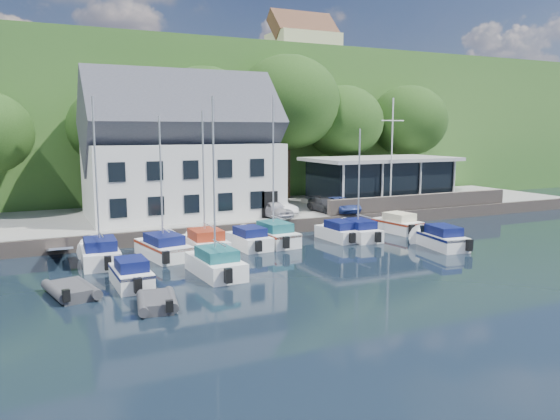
{
  "coord_description": "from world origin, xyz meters",
  "views": [
    {
      "loc": [
        -18.1,
        -24.4,
        7.57
      ],
      "look_at": [
        -2.29,
        9.0,
        2.1
      ],
      "focal_mm": 35.0,
      "sensor_mm": 36.0,
      "label": 1
    }
  ],
  "objects_px": {
    "boat_r1_2": "(204,177)",
    "boat_r1_5": "(338,230)",
    "boat_r1_6": "(359,178)",
    "boat_r2_0": "(131,272)",
    "boat_r2_1": "(214,188)",
    "car_dgrey": "(325,205)",
    "boat_r1_4": "(273,174)",
    "car_blue": "(340,204)",
    "flagpole": "(392,154)",
    "dinghy_1": "(157,300)",
    "dinghy_0": "(71,288)",
    "boat_r1_1": "(161,183)",
    "boat_r1_7": "(397,222)",
    "boat_r2_4": "(441,236)",
    "boat_r1_0": "(96,183)",
    "club_pavilion": "(380,180)",
    "harbor_building": "(182,159)",
    "boat_r1_3": "(249,237)",
    "car_silver": "(274,209)",
    "car_white": "(276,207)"
  },
  "relations": [
    {
      "from": "boat_r1_2",
      "to": "boat_r1_5",
      "type": "bearing_deg",
      "value": 0.26
    },
    {
      "from": "boat_r1_6",
      "to": "boat_r2_0",
      "type": "xyz_separation_m",
      "value": [
        -16.4,
        -5.01,
        -3.53
      ]
    },
    {
      "from": "boat_r1_5",
      "to": "boat_r2_1",
      "type": "relative_size",
      "value": 0.57
    },
    {
      "from": "car_dgrey",
      "to": "boat_r1_4",
      "type": "height_order",
      "value": "boat_r1_4"
    },
    {
      "from": "car_blue",
      "to": "flagpole",
      "type": "xyz_separation_m",
      "value": [
        4.69,
        -0.34,
        3.91
      ]
    },
    {
      "from": "boat_r2_0",
      "to": "dinghy_1",
      "type": "height_order",
      "value": "boat_r2_0"
    },
    {
      "from": "dinghy_0",
      "to": "boat_r1_1",
      "type": "bearing_deg",
      "value": 34.07
    },
    {
      "from": "boat_r1_7",
      "to": "boat_r2_1",
      "type": "height_order",
      "value": "boat_r2_1"
    },
    {
      "from": "car_blue",
      "to": "dinghy_1",
      "type": "height_order",
      "value": "car_blue"
    },
    {
      "from": "car_dgrey",
      "to": "boat_r2_4",
      "type": "distance_m",
      "value": 11.23
    },
    {
      "from": "flagpole",
      "to": "boat_r1_2",
      "type": "distance_m",
      "value": 18.4
    },
    {
      "from": "boat_r1_7",
      "to": "boat_r1_1",
      "type": "bearing_deg",
      "value": 174.13
    },
    {
      "from": "boat_r1_5",
      "to": "boat_r2_1",
      "type": "distance_m",
      "value": 12.44
    },
    {
      "from": "boat_r1_0",
      "to": "boat_r1_7",
      "type": "relative_size",
      "value": 1.75
    },
    {
      "from": "car_dgrey",
      "to": "flagpole",
      "type": "distance_m",
      "value": 7.0
    },
    {
      "from": "boat_r1_0",
      "to": "boat_r1_4",
      "type": "distance_m",
      "value": 11.19
    },
    {
      "from": "club_pavilion",
      "to": "boat_r1_7",
      "type": "relative_size",
      "value": 2.48
    },
    {
      "from": "harbor_building",
      "to": "boat_r1_3",
      "type": "xyz_separation_m",
      "value": [
        1.8,
        -8.92,
        -4.65
      ]
    },
    {
      "from": "boat_r1_2",
      "to": "boat_r2_1",
      "type": "xyz_separation_m",
      "value": [
        -1.03,
        -5.05,
        -0.16
      ]
    },
    {
      "from": "boat_r2_0",
      "to": "dinghy_0",
      "type": "relative_size",
      "value": 1.54
    },
    {
      "from": "flagpole",
      "to": "boat_r1_7",
      "type": "distance_m",
      "value": 6.95
    },
    {
      "from": "harbor_building",
      "to": "boat_r1_6",
      "type": "distance_m",
      "value": 13.66
    },
    {
      "from": "boat_r1_3",
      "to": "boat_r2_1",
      "type": "relative_size",
      "value": 0.57
    },
    {
      "from": "flagpole",
      "to": "boat_r1_1",
      "type": "height_order",
      "value": "flagpole"
    },
    {
      "from": "car_dgrey",
      "to": "boat_r1_6",
      "type": "relative_size",
      "value": 0.45
    },
    {
      "from": "boat_r1_3",
      "to": "flagpole",
      "type": "bearing_deg",
      "value": 13.51
    },
    {
      "from": "boat_r2_0",
      "to": "boat_r2_4",
      "type": "height_order",
      "value": "boat_r2_4"
    },
    {
      "from": "boat_r1_6",
      "to": "car_silver",
      "type": "bearing_deg",
      "value": 129.66
    },
    {
      "from": "car_blue",
      "to": "boat_r2_4",
      "type": "height_order",
      "value": "car_blue"
    },
    {
      "from": "boat_r1_7",
      "to": "boat_r1_4",
      "type": "bearing_deg",
      "value": 172.07
    },
    {
      "from": "club_pavilion",
      "to": "dinghy_1",
      "type": "distance_m",
      "value": 30.18
    },
    {
      "from": "boat_r1_1",
      "to": "boat_r1_0",
      "type": "bearing_deg",
      "value": 172.18
    },
    {
      "from": "boat_r1_1",
      "to": "boat_r1_7",
      "type": "xyz_separation_m",
      "value": [
        17.68,
        0.63,
        -3.71
      ]
    },
    {
      "from": "harbor_building",
      "to": "boat_r2_4",
      "type": "height_order",
      "value": "harbor_building"
    },
    {
      "from": "boat_r1_7",
      "to": "boat_r1_0",
      "type": "bearing_deg",
      "value": 174.14
    },
    {
      "from": "boat_r2_0",
      "to": "boat_r1_5",
      "type": "bearing_deg",
      "value": 18.54
    },
    {
      "from": "harbor_building",
      "to": "boat_r1_1",
      "type": "distance_m",
      "value": 9.94
    },
    {
      "from": "car_silver",
      "to": "boat_r1_4",
      "type": "height_order",
      "value": "boat_r1_4"
    },
    {
      "from": "car_white",
      "to": "club_pavilion",
      "type": "bearing_deg",
      "value": -5.01
    },
    {
      "from": "car_silver",
      "to": "boat_r1_5",
      "type": "xyz_separation_m",
      "value": [
        2.57,
        -5.08,
        -0.95
      ]
    },
    {
      "from": "harbor_building",
      "to": "car_white",
      "type": "xyz_separation_m",
      "value": [
        6.42,
        -3.13,
        -3.71
      ]
    },
    {
      "from": "car_white",
      "to": "harbor_building",
      "type": "bearing_deg",
      "value": 136.25
    },
    {
      "from": "car_blue",
      "to": "dinghy_1",
      "type": "distance_m",
      "value": 23.07
    },
    {
      "from": "boat_r1_2",
      "to": "car_silver",
      "type": "bearing_deg",
      "value": 36.03
    },
    {
      "from": "club_pavilion",
      "to": "boat_r1_3",
      "type": "height_order",
      "value": "club_pavilion"
    },
    {
      "from": "car_blue",
      "to": "dinghy_0",
      "type": "height_order",
      "value": "car_blue"
    },
    {
      "from": "boat_r1_2",
      "to": "boat_r2_1",
      "type": "distance_m",
      "value": 5.15
    },
    {
      "from": "boat_r1_7",
      "to": "boat_r2_0",
      "type": "distance_m",
      "value": 21.37
    },
    {
      "from": "boat_r2_1",
      "to": "boat_r2_4",
      "type": "distance_m",
      "value": 15.8
    },
    {
      "from": "club_pavilion",
      "to": "boat_r1_0",
      "type": "distance_m",
      "value": 26.95
    }
  ]
}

